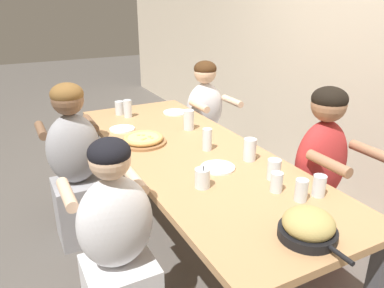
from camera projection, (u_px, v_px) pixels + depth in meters
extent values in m
plane|color=#514C47|center=(192.00, 247.00, 2.68)|extent=(18.00, 18.00, 0.00)
cube|color=beige|center=(373.00, 7.00, 2.72)|extent=(10.00, 0.06, 3.20)
cube|color=tan|center=(192.00, 154.00, 2.41)|extent=(2.40, 0.87, 0.04)
cube|color=#4C4C51|center=(96.00, 155.00, 3.33)|extent=(0.07, 0.07, 0.71)
cube|color=#4C4C51|center=(172.00, 141.00, 3.65)|extent=(0.07, 0.07, 0.71)
cylinder|color=#996B42|center=(143.00, 142.00, 2.52)|extent=(0.31, 0.31, 0.02)
torus|color=tan|center=(143.00, 138.00, 2.51)|extent=(0.27, 0.27, 0.03)
cylinder|color=#E5C675|center=(143.00, 139.00, 2.52)|extent=(0.23, 0.23, 0.03)
cylinder|color=#E5C166|center=(143.00, 135.00, 2.54)|extent=(0.02, 0.02, 0.01)
cylinder|color=#E5C166|center=(149.00, 136.00, 2.51)|extent=(0.02, 0.02, 0.01)
cylinder|color=#E5C166|center=(143.00, 139.00, 2.46)|extent=(0.02, 0.02, 0.01)
cylinder|color=#E5C166|center=(138.00, 135.00, 2.54)|extent=(0.02, 0.02, 0.01)
cylinder|color=#E5C166|center=(145.00, 138.00, 2.48)|extent=(0.02, 0.02, 0.01)
cylinder|color=#E5C166|center=(152.00, 138.00, 2.49)|extent=(0.02, 0.02, 0.01)
cylinder|color=black|center=(307.00, 233.00, 1.54)|extent=(0.24, 0.24, 0.04)
cylinder|color=black|center=(342.00, 255.00, 1.39)|extent=(0.11, 0.02, 0.02)
ellipsoid|color=tan|center=(309.00, 223.00, 1.52)|extent=(0.21, 0.21, 0.12)
cylinder|color=white|center=(218.00, 167.00, 2.16)|extent=(0.20, 0.20, 0.01)
cube|color=#B7B7BC|center=(218.00, 166.00, 2.16)|extent=(0.11, 0.10, 0.01)
cylinder|color=white|center=(175.00, 112.00, 3.18)|extent=(0.20, 0.20, 0.01)
cube|color=#B7B7BC|center=(175.00, 111.00, 3.17)|extent=(0.05, 0.14, 0.01)
cylinder|color=white|center=(122.00, 129.00, 2.78)|extent=(0.19, 0.19, 0.01)
cube|color=#B7B7BC|center=(122.00, 128.00, 2.78)|extent=(0.12, 0.07, 0.01)
cylinder|color=silver|center=(202.00, 178.00, 1.93)|extent=(0.08, 0.08, 0.10)
cylinder|color=#1EA8DB|center=(202.00, 181.00, 1.94)|extent=(0.07, 0.07, 0.07)
cylinder|color=black|center=(204.00, 177.00, 1.91)|extent=(0.01, 0.02, 0.13)
cylinder|color=silver|center=(301.00, 190.00, 1.81)|extent=(0.06, 0.06, 0.11)
cylinder|color=silver|center=(301.00, 195.00, 1.81)|extent=(0.05, 0.05, 0.06)
cylinder|color=silver|center=(319.00, 186.00, 1.85)|extent=(0.07, 0.07, 0.11)
cylinder|color=black|center=(319.00, 189.00, 1.86)|extent=(0.06, 0.06, 0.08)
cylinder|color=silver|center=(207.00, 139.00, 2.40)|extent=(0.06, 0.06, 0.14)
cylinder|color=silver|center=(274.00, 169.00, 2.02)|extent=(0.07, 0.07, 0.11)
cylinder|color=silver|center=(274.00, 172.00, 2.02)|extent=(0.06, 0.06, 0.08)
cylinder|color=silver|center=(277.00, 182.00, 1.89)|extent=(0.06, 0.06, 0.10)
cylinder|color=silver|center=(120.00, 108.00, 3.12)|extent=(0.07, 0.07, 0.11)
cylinder|color=silver|center=(120.00, 111.00, 3.13)|extent=(0.06, 0.06, 0.05)
cylinder|color=silver|center=(189.00, 120.00, 2.76)|extent=(0.08, 0.08, 0.15)
cylinder|color=silver|center=(189.00, 123.00, 2.77)|extent=(0.07, 0.07, 0.11)
cylinder|color=silver|center=(250.00, 150.00, 2.25)|extent=(0.08, 0.08, 0.14)
cylinder|color=silver|center=(250.00, 152.00, 2.25)|extent=(0.07, 0.07, 0.11)
cylinder|color=silver|center=(128.00, 109.00, 3.05)|extent=(0.07, 0.07, 0.14)
cylinder|color=black|center=(128.00, 111.00, 3.06)|extent=(0.06, 0.06, 0.10)
cube|color=#B22D2D|center=(311.00, 230.00, 2.49)|extent=(0.32, 0.34, 0.46)
ellipsoid|color=#B22D2D|center=(321.00, 162.00, 2.30)|extent=(0.24, 0.36, 0.53)
sphere|color=#9E7051|center=(329.00, 105.00, 2.17)|extent=(0.20, 0.20, 0.20)
ellipsoid|color=black|center=(330.00, 99.00, 2.15)|extent=(0.21, 0.21, 0.14)
cylinder|color=#9E7051|center=(372.00, 152.00, 2.16)|extent=(0.28, 0.06, 0.06)
cylinder|color=#9E7051|center=(328.00, 163.00, 2.02)|extent=(0.28, 0.06, 0.06)
ellipsoid|color=silver|center=(115.00, 222.00, 1.74)|extent=(0.24, 0.36, 0.47)
sphere|color=beige|center=(110.00, 159.00, 1.62)|extent=(0.19, 0.19, 0.19)
ellipsoid|color=black|center=(109.00, 153.00, 1.61)|extent=(0.19, 0.19, 0.13)
cylinder|color=beige|center=(67.00, 194.00, 1.81)|extent=(0.28, 0.06, 0.06)
cylinder|color=beige|center=(135.00, 179.00, 1.95)|extent=(0.28, 0.06, 0.06)
cube|color=silver|center=(204.00, 153.00, 3.70)|extent=(0.32, 0.34, 0.46)
ellipsoid|color=silver|center=(205.00, 108.00, 3.52)|extent=(0.24, 0.36, 0.47)
sphere|color=beige|center=(205.00, 72.00, 3.40)|extent=(0.20, 0.20, 0.20)
ellipsoid|color=#422814|center=(205.00, 69.00, 3.39)|extent=(0.21, 0.21, 0.14)
cylinder|color=beige|center=(232.00, 101.00, 3.39)|extent=(0.28, 0.06, 0.06)
cylinder|color=beige|center=(199.00, 106.00, 3.25)|extent=(0.28, 0.06, 0.06)
cube|color=#99999E|center=(81.00, 210.00, 2.72)|extent=(0.32, 0.34, 0.46)
ellipsoid|color=#99999E|center=(74.00, 149.00, 2.54)|extent=(0.24, 0.36, 0.50)
sphere|color=brown|center=(67.00, 100.00, 2.41)|extent=(0.21, 0.21, 0.21)
ellipsoid|color=brown|center=(67.00, 94.00, 2.40)|extent=(0.21, 0.21, 0.15)
cylinder|color=brown|center=(41.00, 130.00, 2.60)|extent=(0.28, 0.06, 0.06)
cylinder|color=brown|center=(90.00, 123.00, 2.75)|extent=(0.28, 0.06, 0.06)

